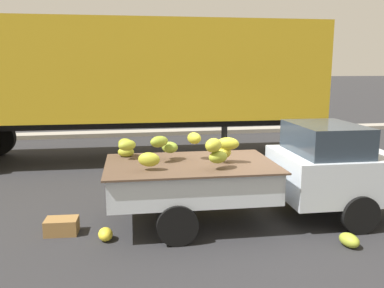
# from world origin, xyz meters

# --- Properties ---
(ground) EXTENTS (220.00, 220.00, 0.00)m
(ground) POSITION_xyz_m (0.00, 0.00, 0.00)
(ground) COLOR #28282B
(curb_strip) EXTENTS (80.00, 0.80, 0.16)m
(curb_strip) POSITION_xyz_m (0.00, 9.38, 0.08)
(curb_strip) COLOR gray
(curb_strip) RESTS_ON ground
(pickup_truck) EXTENTS (5.11, 1.98, 1.70)m
(pickup_truck) POSITION_xyz_m (0.79, -0.28, 0.89)
(pickup_truck) COLOR silver
(pickup_truck) RESTS_ON ground
(semi_trailer) EXTENTS (12.06, 2.91, 3.95)m
(semi_trailer) POSITION_xyz_m (-2.63, 5.01, 2.54)
(semi_trailer) COLOR gold
(semi_trailer) RESTS_ON ground
(fallen_banana_bunch_near_tailgate) EXTENTS (0.25, 0.32, 0.21)m
(fallen_banana_bunch_near_tailgate) POSITION_xyz_m (-2.66, -0.71, 0.10)
(fallen_banana_bunch_near_tailgate) COLOR yellow
(fallen_banana_bunch_near_tailgate) RESTS_ON ground
(fallen_banana_bunch_by_wheel) EXTENTS (0.30, 0.40, 0.21)m
(fallen_banana_bunch_by_wheel) POSITION_xyz_m (1.00, -1.59, 0.10)
(fallen_banana_bunch_by_wheel) COLOR #98A72F
(fallen_banana_bunch_by_wheel) RESTS_ON ground
(produce_crate) EXTENTS (0.54, 0.39, 0.26)m
(produce_crate) POSITION_xyz_m (-3.37, -0.31, 0.13)
(produce_crate) COLOR olive
(produce_crate) RESTS_ON ground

